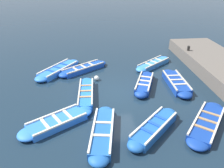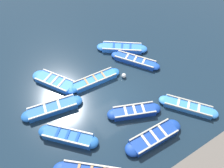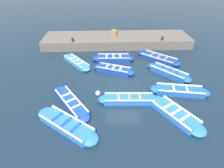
# 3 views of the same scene
# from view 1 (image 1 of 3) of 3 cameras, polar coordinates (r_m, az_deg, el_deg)

# --- Properties ---
(ground_plane) EXTENTS (120.00, 120.00, 0.00)m
(ground_plane) POSITION_cam_1_polar(r_m,az_deg,el_deg) (12.56, 0.93, -2.37)
(ground_plane) COLOR #162838
(boat_mid_row) EXTENTS (0.89, 3.76, 0.40)m
(boat_mid_row) POSITION_cam_1_polar(r_m,az_deg,el_deg) (12.25, -6.82, -2.50)
(boat_mid_row) COLOR blue
(boat_mid_row) RESTS_ON ground
(boat_drifting) EXTENTS (3.22, 3.58, 0.37)m
(boat_drifting) POSITION_cam_1_polar(r_m,az_deg,el_deg) (10.88, 23.50, -9.40)
(boat_drifting) COLOR navy
(boat_drifting) RESTS_ON ground
(boat_centre) EXTENTS (1.39, 3.84, 0.43)m
(boat_centre) POSITION_cam_1_polar(r_m,az_deg,el_deg) (9.50, -2.48, -12.47)
(boat_centre) COLOR #1E59AD
(boat_centre) RESTS_ON ground
(boat_inner_gap) EXTENTS (3.03, 2.98, 0.46)m
(boat_inner_gap) POSITION_cam_1_polar(r_m,az_deg,el_deg) (9.86, 10.92, -11.17)
(boat_inner_gap) COLOR #1E59AD
(boat_inner_gap) RESTS_ON ground
(boat_far_corner) EXTENTS (0.99, 3.65, 0.45)m
(boat_far_corner) POSITION_cam_1_polar(r_m,az_deg,el_deg) (13.83, 16.38, 0.34)
(boat_far_corner) COLOR navy
(boat_far_corner) RESTS_ON ground
(boat_near_quay) EXTENTS (3.28, 2.80, 0.37)m
(boat_near_quay) POSITION_cam_1_polar(r_m,az_deg,el_deg) (16.33, 10.81, 5.20)
(boat_near_quay) COLOR #3884E0
(boat_near_quay) RESTS_ON ground
(boat_bow_out) EXTENTS (3.04, 3.71, 0.41)m
(boat_bow_out) POSITION_cam_1_polar(r_m,az_deg,el_deg) (15.46, -13.83, 3.60)
(boat_bow_out) COLOR blue
(boat_bow_out) RESTS_ON ground
(boat_stern_in) EXTENTS (1.90, 3.34, 0.45)m
(boat_stern_in) POSITION_cam_1_polar(r_m,az_deg,el_deg) (13.28, 8.44, 0.08)
(boat_stern_in) COLOR navy
(boat_stern_in) RESTS_ON ground
(boat_alongside) EXTENTS (3.51, 2.71, 0.39)m
(boat_alongside) POSITION_cam_1_polar(r_m,az_deg,el_deg) (15.34, -7.44, 3.98)
(boat_alongside) COLOR #1947B7
(boat_alongside) RESTS_ON ground
(boat_outer_left) EXTENTS (3.53, 2.69, 0.37)m
(boat_outer_left) POSITION_cam_1_polar(r_m,az_deg,el_deg) (10.39, -14.14, -9.59)
(boat_outer_left) COLOR blue
(boat_outer_left) RESTS_ON ground
(bollard_mid_north) EXTENTS (0.20, 0.20, 0.35)m
(bollard_mid_north) POSITION_cam_1_polar(r_m,az_deg,el_deg) (17.52, 19.36, 8.79)
(bollard_mid_north) COLOR black
(bollard_mid_north) RESTS_ON quay_wall
(buoy_orange_near) EXTENTS (0.32, 0.32, 0.32)m
(buoy_orange_near) POSITION_cam_1_polar(r_m,az_deg,el_deg) (13.93, -4.06, 1.55)
(buoy_orange_near) COLOR silver
(buoy_orange_near) RESTS_ON ground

